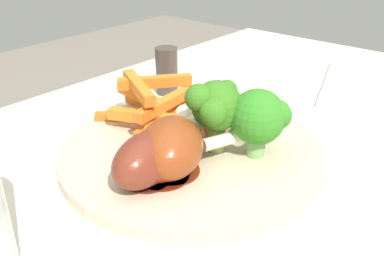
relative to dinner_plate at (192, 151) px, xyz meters
The scene contains 9 objects.
dinner_plate is the anchor object (origin of this frame).
broccoli_floret_front 0.08m from the dinner_plate, 62.53° to the right, with size 0.06×0.05×0.07m.
broccoli_floret_middle 0.06m from the dinner_plate, 78.14° to the right, with size 0.06×0.05×0.07m.
carrot_fries_pile 0.07m from the dinner_plate, 74.58° to the left, with size 0.14×0.15×0.05m.
chicken_drumstick_near 0.06m from the dinner_plate, 162.22° to the right, with size 0.13×0.08×0.04m.
chicken_drumstick_far 0.07m from the dinner_plate, behind, with size 0.14×0.06×0.04m.
chicken_drumstick_extra 0.06m from the dinner_plate, 161.72° to the right, with size 0.12×0.10×0.05m.
fork 0.29m from the dinner_plate, ahead, with size 0.19×0.01×0.01m, color silver.
pepper_shaker 0.18m from the dinner_plate, 51.39° to the left, with size 0.03×0.03×0.06m, color #423833.
Camera 1 is at (-0.29, -0.18, 0.94)m, focal length 39.84 mm.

